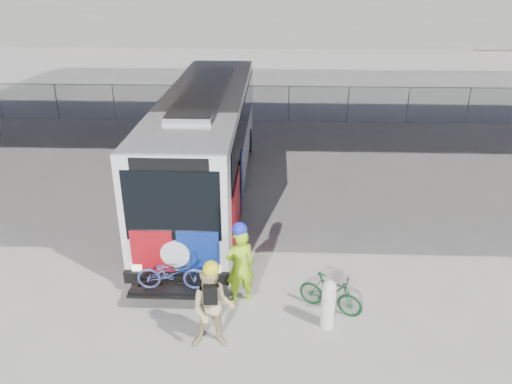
# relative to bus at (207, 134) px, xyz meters

# --- Properties ---
(ground) EXTENTS (160.00, 160.00, 0.00)m
(ground) POSITION_rel_bus_xyz_m (2.00, -3.15, -2.11)
(ground) COLOR #9E9991
(ground) RESTS_ON ground
(bus) EXTENTS (2.67, 12.90, 3.69)m
(bus) POSITION_rel_bus_xyz_m (0.00, 0.00, 0.00)
(bus) COLOR silver
(bus) RESTS_ON ground
(chainlink_fence) EXTENTS (30.00, 0.06, 30.00)m
(chainlink_fence) POSITION_rel_bus_xyz_m (2.00, 8.85, -0.69)
(chainlink_fence) COLOR gray
(chainlink_fence) RESTS_ON ground
(bollard) EXTENTS (0.31, 0.31, 1.19)m
(bollard) POSITION_rel_bus_xyz_m (3.55, -7.18, -1.47)
(bollard) COLOR silver
(bollard) RESTS_ON ground
(cyclist_hivis) EXTENTS (0.82, 0.69, 2.11)m
(cyclist_hivis) POSITION_rel_bus_xyz_m (1.56, -6.33, -1.09)
(cyclist_hivis) COLOR #99DC17
(cyclist_hivis) RESTS_ON ground
(cyclist_tan) EXTENTS (0.96, 0.77, 2.08)m
(cyclist_tan) POSITION_rel_bus_xyz_m (1.11, -7.91, -1.13)
(cyclist_tan) COLOR #D5BA88
(cyclist_tan) RESTS_ON ground
(bike_parked) EXTENTS (1.58, 1.09, 0.93)m
(bike_parked) POSITION_rel_bus_xyz_m (3.66, -6.62, -1.64)
(bike_parked) COLOR #143F23
(bike_parked) RESTS_ON ground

